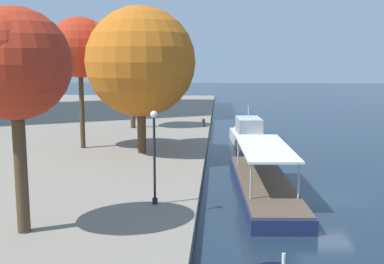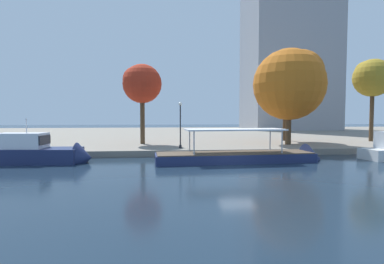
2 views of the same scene
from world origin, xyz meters
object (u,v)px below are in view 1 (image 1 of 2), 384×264
at_px(mooring_bollard_0, 204,122).
at_px(tree_2, 130,46).
at_px(tree_4, 138,56).
at_px(lamp_post, 154,152).
at_px(tree_3, 82,46).
at_px(tour_boat_1, 261,184).
at_px(tree_0, 11,61).
at_px(motor_yacht_2, 247,136).

bearing_deg(mooring_bollard_0, tree_2, 96.77).
bearing_deg(tree_4, lamp_post, -167.34).
relative_size(tree_2, tree_3, 1.03).
bearing_deg(tour_boat_1, tree_0, 128.61).
xyz_separation_m(tour_boat_1, mooring_bollard_0, (20.30, 4.14, 0.83)).
bearing_deg(tree_0, motor_yacht_2, -23.62).
relative_size(tour_boat_1, mooring_bollard_0, 16.31).
bearing_deg(tree_0, tree_4, -7.01).
bearing_deg(tree_2, tree_3, 171.40).
relative_size(mooring_bollard_0, lamp_post, 0.19).
xyz_separation_m(motor_yacht_2, tree_4, (-7.05, 8.42, 7.07)).
bearing_deg(mooring_bollard_0, tour_boat_1, -168.48).
xyz_separation_m(tour_boat_1, tree_3, (8.67, 12.96, 8.22)).
bearing_deg(mooring_bollard_0, motor_yacht_2, -144.20).
relative_size(motor_yacht_2, tree_2, 0.82).
bearing_deg(motor_yacht_2, tree_4, 124.94).
xyz_separation_m(mooring_bollard_0, tree_0, (-29.67, 6.45, 6.51)).
xyz_separation_m(mooring_bollard_0, lamp_post, (-25.53, 1.48, 2.11)).
distance_m(mooring_bollard_0, tree_3, 16.36).
relative_size(tour_boat_1, motor_yacht_2, 1.70).
xyz_separation_m(tree_0, tree_2, (28.82, 0.74, 1.11)).
bearing_deg(tree_2, tour_boat_1, -149.77).
relative_size(lamp_post, tree_4, 0.43).
distance_m(tour_boat_1, tree_0, 15.93).
height_order(tour_boat_1, tree_0, tree_0).
height_order(motor_yacht_2, mooring_bollard_0, motor_yacht_2).
height_order(mooring_bollard_0, tree_0, tree_0).
bearing_deg(tree_3, tree_2, -8.60).
distance_m(mooring_bollard_0, lamp_post, 25.66).
relative_size(tree_3, tree_4, 0.94).
bearing_deg(motor_yacht_2, tour_boat_1, 175.31).
bearing_deg(lamp_post, tree_4, 12.66).
bearing_deg(motor_yacht_2, tree_0, 151.39).
bearing_deg(tree_2, tree_4, -166.55).
relative_size(tour_boat_1, tree_4, 1.34).
height_order(tour_boat_1, mooring_bollard_0, tour_boat_1).
distance_m(tour_boat_1, lamp_post, 8.22).
relative_size(mooring_bollard_0, tree_4, 0.08).
bearing_deg(tour_boat_1, motor_yacht_2, -2.59).
distance_m(motor_yacht_2, tree_3, 16.22).
distance_m(lamp_post, tree_3, 16.59).
bearing_deg(tree_3, lamp_post, -152.16).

